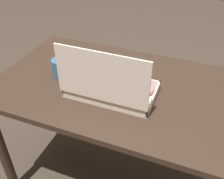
# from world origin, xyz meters

# --- Properties ---
(ground_plane) EXTENTS (8.00, 8.00, 0.00)m
(ground_plane) POSITION_xyz_m (0.00, 0.00, 0.00)
(ground_plane) COLOR #42382D
(dining_table) EXTENTS (1.28, 0.74, 0.73)m
(dining_table) POSITION_xyz_m (0.00, 0.00, 0.63)
(dining_table) COLOR #38281E
(dining_table) RESTS_ON ground_plane
(donut_box) EXTENTS (0.41, 0.24, 0.28)m
(donut_box) POSITION_xyz_m (0.02, 0.10, 0.79)
(donut_box) COLOR silver
(donut_box) RESTS_ON dining_table
(coffee_mug) EXTENTS (0.07, 0.07, 0.10)m
(coffee_mug) POSITION_xyz_m (0.34, 0.04, 0.78)
(coffee_mug) COLOR teal
(coffee_mug) RESTS_ON dining_table
(paper_napkin) EXTENTS (0.17, 0.12, 0.01)m
(paper_napkin) POSITION_xyz_m (-0.02, -0.14, 0.74)
(paper_napkin) COLOR #CC4C47
(paper_napkin) RESTS_ON dining_table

